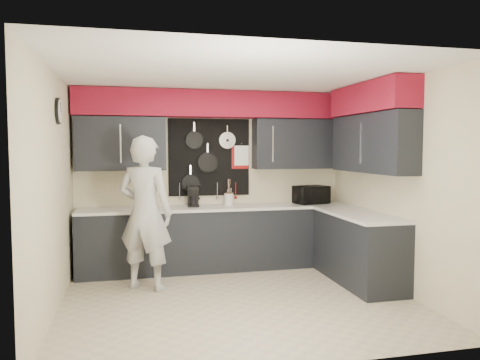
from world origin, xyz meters
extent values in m
plane|color=tan|center=(0.00, 0.00, 0.00)|extent=(4.00, 4.00, 0.00)
cube|color=beige|center=(0.00, 1.75, 1.30)|extent=(4.00, 0.01, 2.60)
cube|color=black|center=(-1.33, 1.59, 1.83)|extent=(1.24, 0.32, 0.75)
cube|color=black|center=(1.28, 1.59, 1.83)|extent=(1.34, 0.32, 0.75)
cube|color=maroon|center=(0.00, 1.57, 2.40)|extent=(3.94, 0.36, 0.38)
cube|color=black|center=(-0.05, 1.74, 1.62)|extent=(1.22, 0.03, 1.15)
cylinder|color=black|center=(-0.28, 1.70, 1.88)|extent=(0.26, 0.04, 0.26)
cylinder|color=black|center=(-0.08, 1.70, 1.55)|extent=(0.30, 0.04, 0.30)
cylinder|color=black|center=(-0.34, 1.70, 1.24)|extent=(0.27, 0.04, 0.27)
cylinder|color=silver|center=(0.22, 1.70, 1.88)|extent=(0.25, 0.02, 0.25)
cube|color=#950B0C|center=(0.42, 1.72, 1.62)|extent=(0.26, 0.01, 0.34)
cube|color=white|center=(0.44, 1.70, 1.65)|extent=(0.22, 0.01, 0.30)
cylinder|color=silver|center=(-0.50, 1.71, 1.13)|extent=(0.01, 0.01, 0.20)
cylinder|color=silver|center=(-0.22, 1.71, 1.13)|extent=(0.01, 0.01, 0.20)
cylinder|color=silver|center=(0.07, 1.71, 1.13)|extent=(0.01, 0.01, 0.20)
cylinder|color=silver|center=(0.35, 1.71, 1.13)|extent=(0.01, 0.01, 0.20)
cube|color=beige|center=(2.00, 0.00, 1.30)|extent=(0.01, 3.50, 2.60)
cube|color=black|center=(1.84, 0.30, 1.83)|extent=(0.32, 1.70, 0.75)
cube|color=maroon|center=(1.82, 0.30, 2.40)|extent=(0.36, 1.70, 0.38)
cube|color=beige|center=(-2.00, 0.00, 1.30)|extent=(0.01, 3.50, 2.60)
cylinder|color=black|center=(-1.98, 0.40, 2.18)|extent=(0.04, 0.30, 0.30)
cylinder|color=white|center=(-1.96, 0.40, 2.18)|extent=(0.01, 0.26, 0.26)
cube|color=black|center=(0.00, 1.45, 0.44)|extent=(3.90, 0.60, 0.88)
cube|color=silver|center=(0.00, 1.44, 0.90)|extent=(3.90, 0.63, 0.04)
cube|color=black|center=(1.70, 0.35, 0.44)|extent=(0.60, 1.60, 0.88)
cube|color=silver|center=(1.69, 0.35, 0.90)|extent=(0.63, 1.60, 0.04)
cube|color=black|center=(0.00, 1.19, 0.05)|extent=(3.90, 0.06, 0.10)
imported|color=black|center=(1.46, 1.43, 1.06)|extent=(0.55, 0.44, 0.27)
cube|color=#341C10|center=(0.20, 1.49, 1.02)|extent=(0.11, 0.11, 0.20)
cylinder|color=silver|center=(0.20, 1.50, 1.01)|extent=(0.14, 0.14, 0.18)
cube|color=black|center=(-0.32, 1.47, 0.93)|extent=(0.19, 0.22, 0.03)
cube|color=black|center=(-0.32, 1.54, 1.07)|extent=(0.17, 0.08, 0.27)
cube|color=black|center=(-0.32, 1.47, 1.19)|extent=(0.19, 0.22, 0.05)
cylinder|color=black|center=(-0.32, 1.46, 1.01)|extent=(0.10, 0.10, 0.12)
imported|color=#B1B1AF|center=(-1.03, 0.68, 0.96)|extent=(0.84, 0.74, 1.92)
camera|label=1|loc=(-1.19, -5.20, 1.77)|focal=35.00mm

